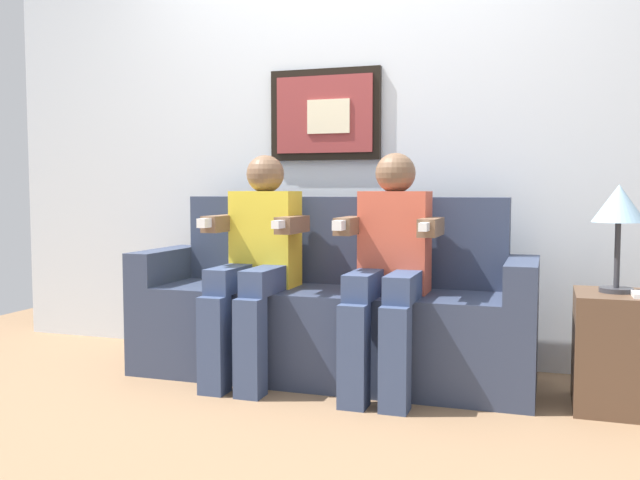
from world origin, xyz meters
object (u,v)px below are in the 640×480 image
(couch, at_px, (331,315))
(table_lamp, at_px, (619,208))
(person_on_left, at_px, (256,257))
(spare_remote_on_table, at_px, (637,295))
(person_on_right, at_px, (389,262))
(side_table_right, at_px, (623,351))

(couch, distance_m, table_lamp, 1.42)
(person_on_left, height_order, spare_remote_on_table, person_on_left)
(person_on_left, xyz_separation_m, person_on_right, (0.67, 0.00, 0.00))
(person_on_left, height_order, person_on_right, same)
(couch, xyz_separation_m, side_table_right, (1.34, -0.11, -0.06))
(side_table_right, bearing_deg, table_lamp, 153.89)
(spare_remote_on_table, bearing_deg, person_on_left, 178.87)
(side_table_right, relative_size, table_lamp, 1.09)
(couch, bearing_deg, person_on_left, -153.26)
(couch, distance_m, spare_remote_on_table, 1.40)
(person_on_right, distance_m, side_table_right, 1.07)
(side_table_right, relative_size, spare_remote_on_table, 3.85)
(spare_remote_on_table, bearing_deg, person_on_right, 178.15)
(couch, distance_m, side_table_right, 1.34)
(person_on_left, relative_size, side_table_right, 2.22)
(side_table_right, bearing_deg, spare_remote_on_table, -69.06)
(person_on_right, bearing_deg, side_table_right, 3.50)
(person_on_left, relative_size, table_lamp, 2.41)
(person_on_right, height_order, side_table_right, person_on_right)
(person_on_right, xyz_separation_m, spare_remote_on_table, (1.04, -0.03, -0.10))
(person_on_right, xyz_separation_m, side_table_right, (1.01, 0.06, -0.36))
(person_on_right, bearing_deg, couch, 153.25)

